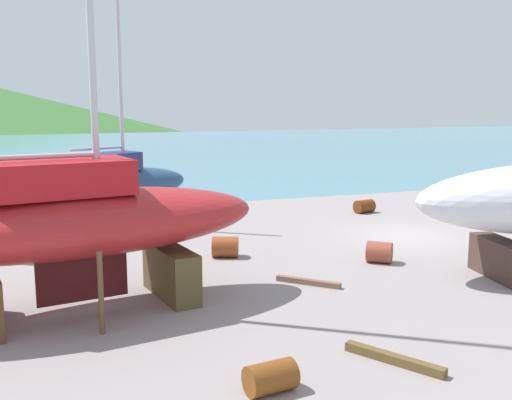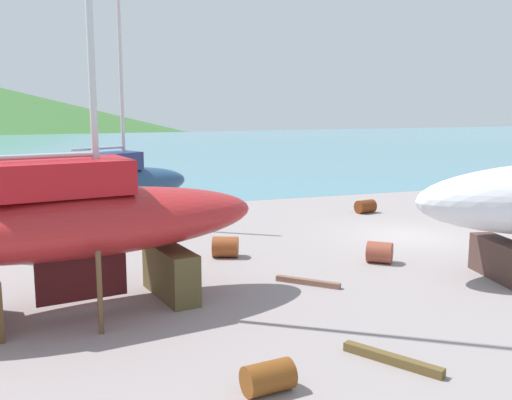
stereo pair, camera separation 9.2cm
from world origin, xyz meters
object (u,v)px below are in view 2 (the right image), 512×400
(worker, at_px, (4,234))
(barrel_ochre, at_px, (365,206))
(sailboat_small_center, at_px, (117,186))
(barrel_tipped_left, at_px, (380,252))
(sailboat_mid_port, at_px, (78,223))
(barrel_tipped_center, at_px, (268,377))
(barrel_rust_mid, at_px, (225,247))

(worker, relative_size, barrel_ochre, 2.03)
(sailboat_small_center, relative_size, barrel_tipped_left, 12.74)
(sailboat_mid_port, distance_m, barrel_tipped_left, 9.39)
(sailboat_mid_port, bearing_deg, barrel_tipped_left, -0.84)
(worker, xyz_separation_m, barrel_ochre, (14.98, 3.57, -0.62))
(sailboat_small_center, height_order, barrel_tipped_center, sailboat_small_center)
(barrel_tipped_left, height_order, barrel_tipped_center, barrel_tipped_left)
(sailboat_mid_port, xyz_separation_m, barrel_rust_mid, (4.74, 3.68, -1.84))
(barrel_tipped_left, distance_m, barrel_tipped_center, 9.22)
(sailboat_mid_port, distance_m, barrel_tipped_center, 6.31)
(barrel_tipped_left, height_order, barrel_ochre, barrel_tipped_left)
(worker, height_order, barrel_rust_mid, worker)
(barrel_rust_mid, xyz_separation_m, barrel_tipped_left, (4.36, -2.30, -0.01))
(sailboat_mid_port, relative_size, barrel_tipped_center, 16.45)
(barrel_tipped_left, bearing_deg, sailboat_mid_port, -171.33)
(worker, distance_m, barrel_ochre, 15.41)
(barrel_rust_mid, bearing_deg, barrel_tipped_left, -27.77)
(barrel_tipped_center, bearing_deg, barrel_tipped_left, 46.79)
(sailboat_small_center, bearing_deg, worker, -159.49)
(barrel_rust_mid, bearing_deg, barrel_ochre, 32.76)
(barrel_ochre, height_order, barrel_tipped_center, barrel_ochre)
(sailboat_mid_port, xyz_separation_m, barrel_tipped_center, (2.79, -5.33, -1.90))
(sailboat_small_center, distance_m, worker, 5.72)
(barrel_tipped_center, bearing_deg, barrel_ochre, 54.52)
(sailboat_mid_port, distance_m, barrel_ochre, 15.93)
(sailboat_small_center, distance_m, barrel_tipped_left, 10.83)
(sailboat_small_center, height_order, barrel_ochre, sailboat_small_center)
(sailboat_small_center, height_order, worker, sailboat_small_center)
(barrel_ochre, bearing_deg, barrel_tipped_left, -117.14)
(barrel_tipped_center, bearing_deg, sailboat_mid_port, 117.62)
(sailboat_mid_port, bearing_deg, barrel_rust_mid, 28.35)
(worker, xyz_separation_m, barrel_tipped_left, (11.08, -4.05, -0.58))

